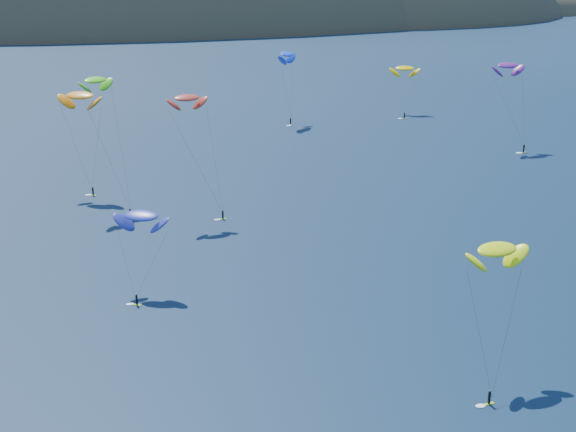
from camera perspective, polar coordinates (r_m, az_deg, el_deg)
The scene contains 9 objects.
island at distance 606.72m, azimuth -8.53°, elevation 12.71°, with size 730.00×300.00×210.00m.
kitesurfer_1 at distance 173.02m, azimuth -14.58°, elevation 8.30°, with size 10.53×10.11×23.04m.
kitesurfer_2 at distance 98.81m, azimuth 14.65°, elevation -2.33°, with size 9.64×11.18×17.56m.
kitesurfer_3 at distance 162.27m, azimuth -13.54°, elevation 9.37°, with size 8.85×15.28×27.06m.
kitesurfer_4 at distance 237.83m, azimuth -0.11°, elevation 11.44°, with size 9.36×11.22×22.54m.
kitesurfer_6 at distance 214.85m, azimuth 15.39°, elevation 10.28°, with size 9.60×11.59×23.44m.
kitesurfer_9 at distance 152.66m, azimuth -7.21°, elevation 8.32°, with size 9.77×8.00×24.79m.
kitesurfer_10 at distance 121.60m, azimuth -10.40°, elevation 0.02°, with size 9.15×11.01×13.75m.
kitesurfer_11 at distance 255.99m, azimuth 8.30°, elevation 10.36°, with size 9.95×14.76×16.14m.
Camera 1 is at (-44.83, -35.45, 49.53)m, focal length 50.00 mm.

